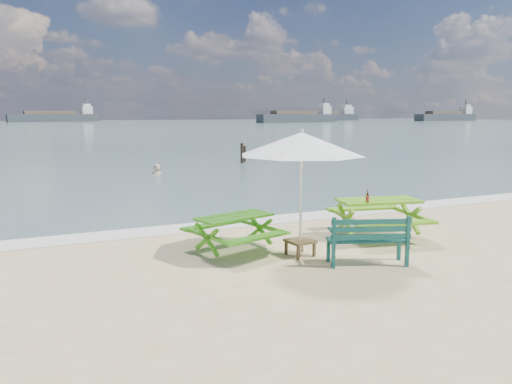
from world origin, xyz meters
name	(u,v)px	position (x,y,z in m)	size (l,w,h in m)	color
sea	(60,128)	(0.00, 85.00, 0.00)	(300.00, 300.00, 0.00)	slate
foam_strip	(249,222)	(0.00, 4.60, 0.01)	(22.00, 0.90, 0.01)	silver
picnic_table_left	(234,234)	(-1.25, 2.39, 0.33)	(1.81, 1.93, 0.69)	#48B71B
picnic_table_right	(378,219)	(1.92, 2.18, 0.38)	(2.03, 2.18, 0.80)	#5DA018
park_bench	(367,249)	(0.54, 0.70, 0.26)	(1.44, 0.89, 0.84)	#114740
side_table	(300,247)	(-0.26, 1.62, 0.15)	(0.52, 0.52, 0.30)	brown
patio_umbrella	(302,144)	(-0.26, 1.62, 2.05)	(2.59, 2.59, 2.26)	silver
beer_bottle	(367,198)	(1.47, 1.97, 0.89)	(0.07, 0.07, 0.27)	brown
swimmer	(157,183)	(0.19, 15.05, -0.40)	(0.60, 0.40, 1.64)	tan
mooring_pilings	(243,155)	(5.43, 17.87, 0.38)	(0.56, 0.76, 1.23)	black
cargo_ships	(288,117)	(64.66, 124.61, 1.18)	(135.16, 40.74, 4.40)	#363B40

